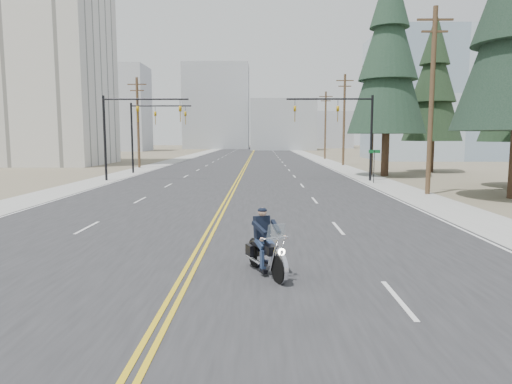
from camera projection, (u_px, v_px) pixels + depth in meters
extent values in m
cube|color=#303033|center=(249.00, 159.00, 75.71)|extent=(20.00, 200.00, 0.01)
cube|color=#A5A5A0|center=(180.00, 159.00, 75.84)|extent=(3.00, 200.00, 0.01)
cube|color=#A5A5A0|center=(319.00, 159.00, 75.58)|extent=(3.00, 200.00, 0.01)
cylinder|color=black|center=(105.00, 139.00, 37.69)|extent=(0.20, 0.20, 7.00)
cylinder|color=black|center=(146.00, 99.00, 37.27)|extent=(7.00, 0.14, 0.14)
imported|color=#BF8C0C|center=(138.00, 107.00, 37.35)|extent=(0.21, 0.26, 1.30)
imported|color=#BF8C0C|center=(180.00, 107.00, 37.31)|extent=(0.21, 0.26, 1.30)
cylinder|color=black|center=(371.00, 139.00, 37.44)|extent=(0.20, 0.20, 7.00)
cylinder|color=black|center=(329.00, 99.00, 37.10)|extent=(7.00, 0.14, 0.14)
imported|color=#BF8C0C|center=(338.00, 107.00, 37.17)|extent=(0.21, 0.26, 1.30)
imported|color=#BF8C0C|center=(295.00, 107.00, 37.21)|extent=(0.21, 0.26, 1.30)
cylinder|color=black|center=(132.00, 138.00, 45.63)|extent=(0.20, 0.20, 7.00)
cylinder|color=black|center=(161.00, 106.00, 45.21)|extent=(6.00, 0.14, 0.14)
imported|color=#BF8C0C|center=(155.00, 112.00, 45.30)|extent=(0.21, 0.26, 1.30)
imported|color=#BF8C0C|center=(185.00, 112.00, 45.27)|extent=(0.21, 0.26, 1.30)
cylinder|color=black|center=(374.00, 167.00, 35.72)|extent=(0.06, 0.06, 2.60)
cube|color=#0C5926|center=(374.00, 151.00, 35.58)|extent=(0.90, 0.03, 0.25)
cylinder|color=brown|center=(431.00, 102.00, 28.22)|extent=(0.30, 0.30, 11.50)
cube|color=brown|center=(435.00, 20.00, 27.63)|extent=(2.20, 0.12, 0.12)
cube|color=brown|center=(435.00, 31.00, 27.71)|extent=(1.60, 0.12, 0.12)
cylinder|color=brown|center=(373.00, 117.00, 43.14)|extent=(0.30, 0.30, 11.00)
cube|color=brown|center=(374.00, 66.00, 42.58)|extent=(2.20, 0.12, 0.12)
cube|color=brown|center=(374.00, 74.00, 42.66)|extent=(1.60, 0.12, 0.12)
cylinder|color=brown|center=(344.00, 120.00, 58.00)|extent=(0.30, 0.30, 11.50)
cube|color=brown|center=(345.00, 81.00, 57.41)|extent=(2.20, 0.12, 0.12)
cube|color=brown|center=(345.00, 86.00, 57.50)|extent=(1.60, 0.12, 0.12)
cylinder|color=brown|center=(325.00, 126.00, 74.91)|extent=(0.30, 0.30, 11.00)
cube|color=brown|center=(326.00, 97.00, 74.35)|extent=(2.20, 0.12, 0.12)
cube|color=brown|center=(326.00, 101.00, 74.43)|extent=(1.60, 0.12, 0.12)
cylinder|color=brown|center=(138.00, 123.00, 53.38)|extent=(0.30, 0.30, 10.50)
cube|color=brown|center=(137.00, 84.00, 52.85)|extent=(2.20, 0.12, 0.12)
cube|color=brown|center=(137.00, 90.00, 52.93)|extent=(1.60, 0.12, 0.12)
cube|color=silver|center=(32.00, 49.00, 59.34)|extent=(18.00, 14.00, 30.00)
cube|color=#9EB5CC|center=(446.00, 98.00, 74.15)|extent=(24.00, 16.00, 20.00)
cube|color=#B7BCC6|center=(120.00, 109.00, 119.46)|extent=(14.00, 12.00, 22.00)
cube|color=#ADB2B7|center=(282.00, 125.00, 129.38)|extent=(18.00, 14.00, 14.00)
cube|color=#B7BCC6|center=(413.00, 115.00, 113.89)|extent=(16.00, 12.00, 18.00)
cube|color=#ADB2B7|center=(217.00, 107.00, 143.78)|extent=(20.00, 15.00, 26.00)
cube|color=#B7BCC6|center=(329.00, 130.00, 154.13)|extent=(14.00, 14.00, 12.00)
cube|color=#ADB2B7|center=(86.00, 122.00, 134.88)|extent=(12.00, 12.00, 16.00)
cylinder|color=#382619|center=(385.00, 155.00, 42.44)|extent=(0.69, 0.69, 3.94)
cone|color=#193221|center=(388.00, 68.00, 41.50)|extent=(7.10, 7.10, 11.83)
cone|color=#193221|center=(389.00, 30.00, 41.10)|extent=(5.32, 5.32, 8.87)
cylinder|color=#382619|center=(430.00, 156.00, 47.57)|extent=(0.75, 0.75, 3.22)
cone|color=black|center=(433.00, 94.00, 46.79)|extent=(6.01, 6.01, 9.67)
cone|color=black|center=(434.00, 66.00, 46.47)|extent=(4.51, 4.51, 7.25)
cone|color=black|center=(436.00, 39.00, 46.14)|extent=(3.01, 3.01, 5.16)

